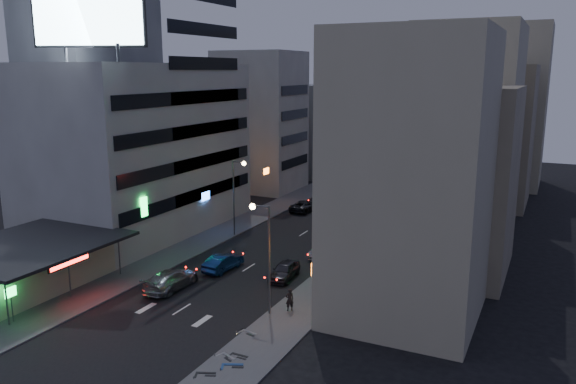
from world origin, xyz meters
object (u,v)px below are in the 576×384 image
Objects in this scene: road_car_silver at (171,279)px; scooter_blue at (244,355)px; scooter_silver_a at (236,351)px; parked_car_right_near at (284,270)px; road_car_blue at (223,262)px; person at (290,300)px; parked_car_left at (305,206)px; scooter_black_b at (249,348)px; parked_car_right_mid at (324,249)px; parked_car_right_far at (350,223)px; scooter_black_a at (217,364)px; scooter_silver_b at (257,326)px.

road_car_silver is 13.89m from scooter_blue.
road_car_silver is 2.81× the size of scooter_blue.
road_car_silver is at bearing 76.08° from scooter_silver_a.
parked_car_right_near is 14.61m from scooter_blue.
road_car_blue is 10.58m from person.
parked_car_left is 2.78× the size of scooter_black_b.
scooter_black_b is at bearing -14.14° from scooter_blue.
road_car_silver reaches higher than parked_car_left.
parked_car_right_near reaches higher than scooter_silver_a.
scooter_black_b is at bearing 147.51° from road_car_silver.
parked_car_right_near is 0.86× the size of parked_car_left.
road_car_blue reaches higher than parked_car_right_mid.
parked_car_right_mid is 2.44× the size of scooter_silver_a.
parked_car_right_far is 23.95m from road_car_silver.
person is at bearing -17.85° from scooter_blue.
parked_car_right_mid reaches higher than scooter_blue.
road_car_blue is at bearing -74.34° from person.
parked_car_right_near is 0.78× the size of road_car_silver.
scooter_black_b is (4.18, -29.94, -0.07)m from parked_car_right_far.
scooter_black_b is (11.25, -7.05, -0.13)m from road_car_silver.
person reaches higher than scooter_blue.
parked_car_right_far is 32.53m from scooter_black_a.
road_car_blue is 16.11m from scooter_silver_a.
scooter_black_a is at bearing -83.32° from parked_car_right_near.
scooter_blue is (12.16, -36.08, 0.03)m from parked_car_left.
parked_car_right_far reaches higher than scooter_black_a.
road_car_silver is at bearing 78.73° from road_car_blue.
parked_car_right_mid is 0.80× the size of road_car_silver.
parked_car_right_mid is at bearing -16.66° from scooter_black_a.
parked_car_right_mid is 12.99m from person.
person is 7.81m from scooter_silver_a.
parked_car_left is at bearing 141.58° from parked_car_right_far.
road_car_silver is at bearing -145.12° from parked_car_right_near.
scooter_black_a reaches higher than scooter_silver_a.
parked_car_right_near is 2.50× the size of person.
road_car_silver is 3.07× the size of scooter_black_b.
parked_car_right_far is 2.84× the size of scooter_silver_a.
parked_car_right_near is at bearing -11.03° from scooter_black_a.
scooter_silver_b is at bearing 42.38° from person.
scooter_blue reaches higher than scooter_silver_b.
scooter_black_b is (0.79, 2.41, -0.00)m from scooter_black_a.
parked_car_right_near is 5.79m from road_car_blue.
parked_car_right_mid reaches higher than scooter_black_b.
parked_car_right_near is 0.97× the size of parked_car_right_mid.
scooter_black_a is 1.00× the size of scooter_silver_a.
road_car_silver reaches higher than scooter_black_a.
road_car_blue is 2.61× the size of person.
scooter_silver_b reaches higher than scooter_black_b.
road_car_blue is 2.27× the size of scooter_blue.
road_car_blue is at bearing -179.91° from parked_car_right_near.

